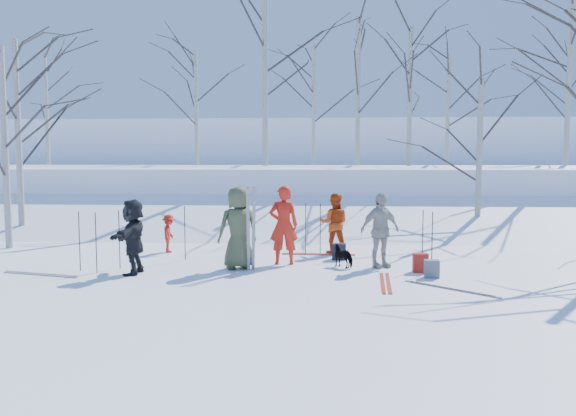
# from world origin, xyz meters

# --- Properties ---
(ground) EXTENTS (120.00, 120.00, 0.00)m
(ground) POSITION_xyz_m (0.00, 0.00, 0.00)
(ground) COLOR white
(ground) RESTS_ON ground
(snow_ramp) EXTENTS (70.00, 9.49, 4.12)m
(snow_ramp) POSITION_xyz_m (0.00, 7.00, 0.15)
(snow_ramp) COLOR white
(snow_ramp) RESTS_ON ground
(snow_plateau) EXTENTS (70.00, 18.00, 2.20)m
(snow_plateau) POSITION_xyz_m (0.00, 17.00, 1.00)
(snow_plateau) COLOR white
(snow_plateau) RESTS_ON ground
(far_hill) EXTENTS (90.00, 30.00, 6.00)m
(far_hill) POSITION_xyz_m (0.00, 38.00, 2.00)
(far_hill) COLOR white
(far_hill) RESTS_ON ground
(skier_olive_center) EXTENTS (1.08, 0.93, 1.88)m
(skier_olive_center) POSITION_xyz_m (-1.06, 0.40, 0.94)
(skier_olive_center) COLOR #42492C
(skier_olive_center) RESTS_ON ground
(skier_red_north) EXTENTS (0.73, 0.53, 1.87)m
(skier_red_north) POSITION_xyz_m (-0.07, 1.02, 0.94)
(skier_red_north) COLOR red
(skier_red_north) RESTS_ON ground
(skier_redor_behind) EXTENTS (0.82, 0.66, 1.59)m
(skier_redor_behind) POSITION_xyz_m (1.16, 2.70, 0.79)
(skier_redor_behind) COLOR #B73C0E
(skier_redor_behind) RESTS_ON ground
(skier_red_seated) EXTENTS (0.44, 0.69, 1.02)m
(skier_red_seated) POSITION_xyz_m (-3.24, 2.50, 0.51)
(skier_red_seated) COLOR red
(skier_red_seated) RESTS_ON ground
(skier_cream_east) EXTENTS (1.09, 0.85, 1.73)m
(skier_cream_east) POSITION_xyz_m (2.16, 0.78, 0.87)
(skier_cream_east) COLOR beige
(skier_cream_east) RESTS_ON ground
(skier_grey_west) EXTENTS (0.52, 1.53, 1.63)m
(skier_grey_west) POSITION_xyz_m (-3.26, -0.29, 0.82)
(skier_grey_west) COLOR black
(skier_grey_west) RESTS_ON ground
(dog) EXTENTS (0.65, 0.63, 0.52)m
(dog) POSITION_xyz_m (1.34, 0.76, 0.26)
(dog) COLOR black
(dog) RESTS_ON ground
(upright_ski_left) EXTENTS (0.08, 0.16, 1.90)m
(upright_ski_left) POSITION_xyz_m (-0.80, 0.17, 0.95)
(upright_ski_left) COLOR silver
(upright_ski_left) RESTS_ON ground
(upright_ski_right) EXTENTS (0.14, 0.23, 1.89)m
(upright_ski_right) POSITION_xyz_m (-0.69, 0.22, 0.95)
(upright_ski_right) COLOR silver
(upright_ski_right) RESTS_ON ground
(ski_pair_a) EXTENTS (0.49, 1.93, 0.02)m
(ski_pair_a) POSITION_xyz_m (2.13, -0.89, 0.01)
(ski_pair_a) COLOR #A62D17
(ski_pair_a) RESTS_ON ground
(ski_pair_b) EXTENTS (2.08, 2.10, 0.02)m
(ski_pair_b) POSITION_xyz_m (3.31, -1.34, 0.01)
(ski_pair_b) COLOR silver
(ski_pair_b) RESTS_ON ground
(ski_pair_c) EXTENTS (0.36, 1.92, 0.02)m
(ski_pair_c) POSITION_xyz_m (0.74, 2.39, 0.01)
(ski_pair_c) COLOR #A62D17
(ski_pair_c) RESTS_ON ground
(ski_pair_d) EXTENTS (1.08, 1.99, 0.02)m
(ski_pair_d) POSITION_xyz_m (-5.24, -0.51, 0.01)
(ski_pair_d) COLOR silver
(ski_pair_d) RESTS_ON ground
(ski_pole_a) EXTENTS (0.02, 0.02, 1.34)m
(ski_pole_a) POSITION_xyz_m (3.12, 0.70, 0.67)
(ski_pole_a) COLOR black
(ski_pole_a) RESTS_ON ground
(ski_pole_b) EXTENTS (0.02, 0.02, 1.34)m
(ski_pole_b) POSITION_xyz_m (-4.11, -0.24, 0.67)
(ski_pole_b) COLOR black
(ski_pole_b) RESTS_ON ground
(ski_pole_c) EXTENTS (0.02, 0.02, 1.34)m
(ski_pole_c) POSITION_xyz_m (3.26, 0.30, 0.67)
(ski_pole_c) COLOR black
(ski_pole_c) RESTS_ON ground
(ski_pole_d) EXTENTS (0.02, 0.02, 1.34)m
(ski_pole_d) POSITION_xyz_m (-4.56, -0.05, 0.67)
(ski_pole_d) COLOR black
(ski_pole_d) RESTS_ON ground
(ski_pole_e) EXTENTS (0.02, 0.02, 1.34)m
(ski_pole_e) POSITION_xyz_m (-2.54, 1.41, 0.67)
(ski_pole_e) COLOR black
(ski_pole_e) RESTS_ON ground
(ski_pole_f) EXTENTS (0.02, 0.02, 1.34)m
(ski_pole_f) POSITION_xyz_m (0.79, 2.43, 0.67)
(ski_pole_f) COLOR black
(ski_pole_f) RESTS_ON ground
(ski_pole_g) EXTENTS (0.02, 0.02, 1.34)m
(ski_pole_g) POSITION_xyz_m (-3.77, 0.26, 0.67)
(ski_pole_g) COLOR black
(ski_pole_g) RESTS_ON ground
(ski_pole_h) EXTENTS (0.02, 0.02, 1.34)m
(ski_pole_h) POSITION_xyz_m (0.40, 2.43, 0.67)
(ski_pole_h) COLOR black
(ski_pole_h) RESTS_ON ground
(backpack_red) EXTENTS (0.32, 0.22, 0.42)m
(backpack_red) POSITION_xyz_m (3.01, 0.27, 0.21)
(backpack_red) COLOR maroon
(backpack_red) RESTS_ON ground
(backpack_grey) EXTENTS (0.30, 0.20, 0.38)m
(backpack_grey) POSITION_xyz_m (3.15, -0.29, 0.19)
(backpack_grey) COLOR #585A5F
(backpack_grey) RESTS_ON ground
(backpack_dark) EXTENTS (0.34, 0.24, 0.40)m
(backpack_dark) POSITION_xyz_m (1.25, 1.72, 0.20)
(backpack_dark) COLOR black
(backpack_dark) RESTS_ON ground
(birch_plateau_a) EXTENTS (4.88, 4.88, 6.11)m
(birch_plateau_a) POSITION_xyz_m (2.28, 11.70, 5.26)
(birch_plateau_a) COLOR silver
(birch_plateau_a) RESTS_ON snow_plateau
(birch_plateau_b) EXTENTS (3.95, 3.95, 4.79)m
(birch_plateau_b) POSITION_xyz_m (6.24, 12.87, 4.59)
(birch_plateau_b) COLOR silver
(birch_plateau_b) RESTS_ON snow_plateau
(birch_plateau_c) EXTENTS (4.21, 4.21, 5.15)m
(birch_plateau_c) POSITION_xyz_m (-4.94, 13.39, 4.78)
(birch_plateau_c) COLOR silver
(birch_plateau_c) RESTS_ON snow_plateau
(birch_plateau_d) EXTENTS (4.67, 4.67, 5.82)m
(birch_plateau_d) POSITION_xyz_m (0.37, 15.56, 5.11)
(birch_plateau_d) COLOR silver
(birch_plateau_d) RESTS_ON snow_plateau
(birch_plateau_e) EXTENTS (4.64, 4.64, 5.77)m
(birch_plateau_e) POSITION_xyz_m (12.11, 14.79, 5.09)
(birch_plateau_e) COLOR silver
(birch_plateau_e) RESTS_ON snow_plateau
(birch_plateau_f) EXTENTS (6.12, 6.12, 7.89)m
(birch_plateau_f) POSITION_xyz_m (-1.50, 10.62, 6.15)
(birch_plateau_f) COLOR silver
(birch_plateau_f) RESTS_ON snow_plateau
(birch_plateau_g) EXTENTS (5.29, 5.29, 6.70)m
(birch_plateau_g) POSITION_xyz_m (10.75, 11.57, 5.55)
(birch_plateau_g) COLOR silver
(birch_plateau_g) RESTS_ON snow_plateau
(birch_plateau_h) EXTENTS (4.17, 4.17, 5.09)m
(birch_plateau_h) POSITION_xyz_m (-11.88, 13.22, 4.75)
(birch_plateau_h) COLOR silver
(birch_plateau_h) RESTS_ON snow_plateau
(birch_plateau_i) EXTENTS (4.45, 4.45, 5.50)m
(birch_plateau_i) POSITION_xyz_m (4.29, 10.87, 4.95)
(birch_plateau_i) COLOR silver
(birch_plateau_i) RESTS_ON snow_plateau
(birch_edge_a) EXTENTS (4.50, 4.50, 5.57)m
(birch_edge_a) POSITION_xyz_m (-7.93, 2.94, 2.78)
(birch_edge_a) COLOR silver
(birch_edge_a) RESTS_ON ground
(birch_edge_d) EXTENTS (4.98, 4.98, 6.26)m
(birch_edge_d) POSITION_xyz_m (-8.85, 5.30, 3.13)
(birch_edge_d) COLOR silver
(birch_edge_d) RESTS_ON ground
(birch_edge_e) EXTENTS (4.12, 4.12, 5.02)m
(birch_edge_e) POSITION_xyz_m (5.84, 6.24, 2.51)
(birch_edge_e) COLOR silver
(birch_edge_e) RESTS_ON ground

